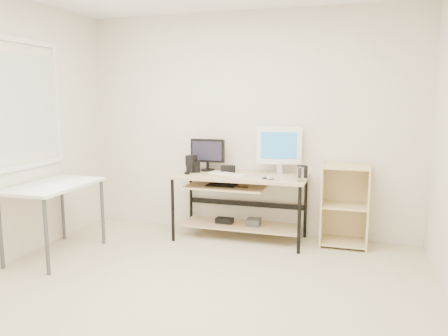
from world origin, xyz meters
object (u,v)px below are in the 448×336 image
audio_controller (197,166)px  side_table (54,192)px  black_monitor (208,153)px  shelf_unit (345,205)px  desk (238,193)px  white_imac (279,147)px

audio_controller → side_table: bearing=-160.6°
black_monitor → audio_controller: bearing=-115.6°
black_monitor → shelf_unit: bearing=-1.5°
shelf_unit → black_monitor: black_monitor is taller
desk → shelf_unit: bearing=7.8°
side_table → white_imac: bearing=31.2°
side_table → white_imac: white_imac is taller
side_table → audio_controller: (1.15, 1.08, 0.15)m
audio_controller → desk: bearing=-25.9°
black_monitor → audio_controller: size_ratio=2.87×
white_imac → desk: bearing=-166.3°
side_table → black_monitor: size_ratio=2.40×
shelf_unit → audio_controller: shelf_unit is taller
side_table → black_monitor: 1.77m
desk → black_monitor: bearing=157.0°
shelf_unit → side_table: bearing=-156.7°
side_table → white_imac: size_ratio=1.84×
audio_controller → shelf_unit: bearing=-18.9°
audio_controller → white_imac: bearing=-12.6°
desk → white_imac: white_imac is taller
black_monitor → white_imac: 0.86m
desk → black_monitor: 0.63m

